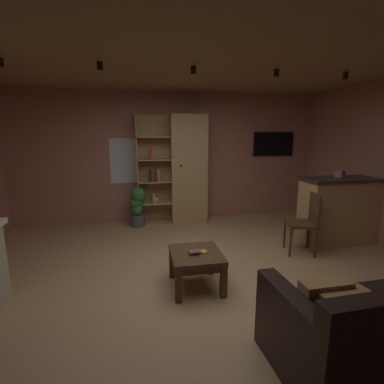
{
  "coord_description": "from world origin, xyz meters",
  "views": [
    {
      "loc": [
        -0.68,
        -3.13,
        1.78
      ],
      "look_at": [
        0.0,
        0.4,
        1.05
      ],
      "focal_mm": 26.36,
      "sensor_mm": 36.0,
      "label": 1
    }
  ],
  "objects_px": {
    "dining_chair": "(307,219)",
    "potted_floor_plant": "(138,205)",
    "tissue_box": "(340,174)",
    "table_book_1": "(195,252)",
    "bookshelf_cabinet": "(184,170)",
    "coffee_table": "(196,260)",
    "wall_mounted_tv": "(273,144)",
    "leather_couch": "(376,331)",
    "kitchen_bar_counter": "(345,210)",
    "table_book_0": "(202,252)"
  },
  "relations": [
    {
      "from": "dining_chair",
      "to": "potted_floor_plant",
      "type": "height_order",
      "value": "dining_chair"
    },
    {
      "from": "tissue_box",
      "to": "table_book_1",
      "type": "distance_m",
      "value": 2.93
    },
    {
      "from": "table_book_1",
      "to": "dining_chair",
      "type": "bearing_deg",
      "value": 20.41
    },
    {
      "from": "bookshelf_cabinet",
      "to": "tissue_box",
      "type": "height_order",
      "value": "bookshelf_cabinet"
    },
    {
      "from": "table_book_1",
      "to": "dining_chair",
      "type": "height_order",
      "value": "dining_chair"
    },
    {
      "from": "coffee_table",
      "to": "potted_floor_plant",
      "type": "height_order",
      "value": "potted_floor_plant"
    },
    {
      "from": "potted_floor_plant",
      "to": "wall_mounted_tv",
      "type": "xyz_separation_m",
      "value": [
        2.97,
        0.35,
        1.15
      ]
    },
    {
      "from": "table_book_1",
      "to": "wall_mounted_tv",
      "type": "bearing_deg",
      "value": 50.44
    },
    {
      "from": "leather_couch",
      "to": "dining_chair",
      "type": "xyz_separation_m",
      "value": [
        0.73,
        2.08,
        0.22
      ]
    },
    {
      "from": "leather_couch",
      "to": "potted_floor_plant",
      "type": "xyz_separation_m",
      "value": [
        -1.77,
        3.86,
        0.12
      ]
    },
    {
      "from": "table_book_1",
      "to": "potted_floor_plant",
      "type": "bearing_deg",
      "value": 104.54
    },
    {
      "from": "kitchen_bar_counter",
      "to": "dining_chair",
      "type": "xyz_separation_m",
      "value": [
        -0.91,
        -0.3,
        -0.02
      ]
    },
    {
      "from": "kitchen_bar_counter",
      "to": "coffee_table",
      "type": "bearing_deg",
      "value": -160.82
    },
    {
      "from": "table_book_0",
      "to": "tissue_box",
      "type": "bearing_deg",
      "value": 22.12
    },
    {
      "from": "dining_chair",
      "to": "wall_mounted_tv",
      "type": "bearing_deg",
      "value": 77.55
    },
    {
      "from": "leather_couch",
      "to": "table_book_1",
      "type": "distance_m",
      "value": 1.8
    },
    {
      "from": "kitchen_bar_counter",
      "to": "dining_chair",
      "type": "distance_m",
      "value": 0.96
    },
    {
      "from": "bookshelf_cabinet",
      "to": "wall_mounted_tv",
      "type": "distance_m",
      "value": 2.1
    },
    {
      "from": "kitchen_bar_counter",
      "to": "table_book_0",
      "type": "xyz_separation_m",
      "value": [
        -2.68,
        -0.97,
        -0.11
      ]
    },
    {
      "from": "leather_couch",
      "to": "table_book_0",
      "type": "height_order",
      "value": "leather_couch"
    },
    {
      "from": "potted_floor_plant",
      "to": "kitchen_bar_counter",
      "type": "bearing_deg",
      "value": -23.42
    },
    {
      "from": "leather_couch",
      "to": "potted_floor_plant",
      "type": "height_order",
      "value": "leather_couch"
    },
    {
      "from": "dining_chair",
      "to": "table_book_0",
      "type": "bearing_deg",
      "value": -159.13
    },
    {
      "from": "bookshelf_cabinet",
      "to": "coffee_table",
      "type": "relative_size",
      "value": 3.39
    },
    {
      "from": "kitchen_bar_counter",
      "to": "leather_couch",
      "type": "height_order",
      "value": "kitchen_bar_counter"
    },
    {
      "from": "table_book_0",
      "to": "table_book_1",
      "type": "xyz_separation_m",
      "value": [
        -0.09,
        -0.02,
        0.02
      ]
    },
    {
      "from": "tissue_box",
      "to": "table_book_0",
      "type": "bearing_deg",
      "value": -157.88
    },
    {
      "from": "tissue_box",
      "to": "leather_couch",
      "type": "bearing_deg",
      "value": -121.82
    },
    {
      "from": "table_book_0",
      "to": "table_book_1",
      "type": "distance_m",
      "value": 0.1
    },
    {
      "from": "leather_couch",
      "to": "wall_mounted_tv",
      "type": "xyz_separation_m",
      "value": [
        1.2,
        4.21,
        1.27
      ]
    },
    {
      "from": "table_book_1",
      "to": "potted_floor_plant",
      "type": "relative_size",
      "value": 0.17
    },
    {
      "from": "coffee_table",
      "to": "table_book_1",
      "type": "xyz_separation_m",
      "value": [
        -0.03,
        -0.04,
        0.12
      ]
    },
    {
      "from": "leather_couch",
      "to": "table_book_1",
      "type": "xyz_separation_m",
      "value": [
        -1.13,
        1.39,
        0.15
      ]
    },
    {
      "from": "tissue_box",
      "to": "kitchen_bar_counter",
      "type": "bearing_deg",
      "value": -27.69
    },
    {
      "from": "dining_chair",
      "to": "wall_mounted_tv",
      "type": "height_order",
      "value": "wall_mounted_tv"
    },
    {
      "from": "table_book_0",
      "to": "dining_chair",
      "type": "relative_size",
      "value": 0.12
    },
    {
      "from": "coffee_table",
      "to": "dining_chair",
      "type": "height_order",
      "value": "dining_chair"
    },
    {
      "from": "table_book_1",
      "to": "wall_mounted_tv",
      "type": "distance_m",
      "value": 3.83
    },
    {
      "from": "tissue_box",
      "to": "wall_mounted_tv",
      "type": "relative_size",
      "value": 0.13
    },
    {
      "from": "tissue_box",
      "to": "potted_floor_plant",
      "type": "xyz_separation_m",
      "value": [
        -3.29,
        1.41,
        -0.72
      ]
    },
    {
      "from": "leather_couch",
      "to": "dining_chair",
      "type": "bearing_deg",
      "value": 70.63
    },
    {
      "from": "bookshelf_cabinet",
      "to": "table_book_1",
      "type": "bearing_deg",
      "value": -96.73
    },
    {
      "from": "coffee_table",
      "to": "tissue_box",
      "type": "bearing_deg",
      "value": 21.25
    },
    {
      "from": "table_book_1",
      "to": "table_book_0",
      "type": "bearing_deg",
      "value": 11.28
    },
    {
      "from": "bookshelf_cabinet",
      "to": "wall_mounted_tv",
      "type": "relative_size",
      "value": 2.38
    },
    {
      "from": "coffee_table",
      "to": "table_book_0",
      "type": "bearing_deg",
      "value": -15.41
    },
    {
      "from": "potted_floor_plant",
      "to": "wall_mounted_tv",
      "type": "relative_size",
      "value": 0.87
    },
    {
      "from": "kitchen_bar_counter",
      "to": "coffee_table",
      "type": "xyz_separation_m",
      "value": [
        -2.75,
        -0.95,
        -0.21
      ]
    },
    {
      "from": "bookshelf_cabinet",
      "to": "tissue_box",
      "type": "bearing_deg",
      "value": -33.65
    },
    {
      "from": "wall_mounted_tv",
      "to": "bookshelf_cabinet",
      "type": "bearing_deg",
      "value": -174.06
    }
  ]
}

